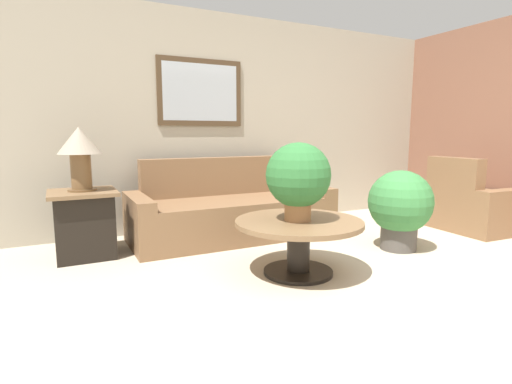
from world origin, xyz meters
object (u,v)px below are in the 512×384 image
Objects in this scene: side_table at (84,223)px; potted_plant_on_table at (298,177)px; potted_plant_floor at (400,206)px; coffee_table at (299,235)px; couch_main at (231,212)px; table_lamp at (80,148)px; armchair at (473,206)px.

side_table is 2.08m from potted_plant_on_table.
potted_plant_floor is at bearing -22.25° from side_table.
coffee_table is at bearing -173.65° from potted_plant_floor.
potted_plant_on_table is at bearing -173.34° from potted_plant_floor.
potted_plant_floor is (1.31, 0.15, -0.37)m from potted_plant_on_table.
coffee_table is at bearing 26.62° from potted_plant_on_table.
couch_main is 3.52× the size of side_table.
couch_main is at bearing 137.08° from potted_plant_floor.
couch_main reaches higher than coffee_table.
potted_plant_floor is (1.29, 0.14, 0.12)m from coffee_table.
side_table is at bearing 139.39° from potted_plant_on_table.
couch_main is 1.81m from potted_plant_floor.
table_lamp reaches higher than coffee_table.
table_lamp reaches higher than couch_main.
potted_plant_floor is (2.85, -1.16, -0.58)m from table_lamp.
armchair is 4.44m from side_table.
potted_plant_floor is at bearing 6.35° from coffee_table.
table_lamp is (-4.35, 0.91, 0.75)m from armchair.
potted_plant_on_table is at bearing -40.61° from side_table.
potted_plant_floor is at bearing 102.84° from armchair.
potted_plant_on_table reaches higher than potted_plant_floor.
table_lamp is 0.74× the size of potted_plant_floor.
armchair is 2.89m from potted_plant_on_table.
table_lamp is 2.04m from potted_plant_on_table.
armchair is at bearing -19.03° from couch_main.
armchair is 1.53m from potted_plant_floor.
coffee_table is 1.78× the size of table_lamp.
table_lamp reaches higher than armchair.
coffee_table is 2.15m from table_lamp.
armchair is at bearing -11.84° from table_lamp.
potted_plant_on_table is (1.54, -1.32, -0.21)m from table_lamp.
coffee_table is at bearing -40.08° from table_lamp.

